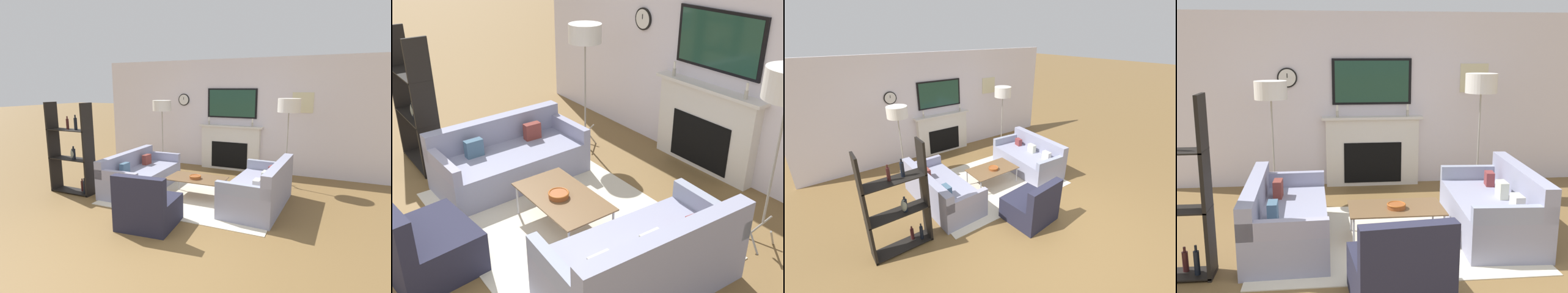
% 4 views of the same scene
% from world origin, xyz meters
% --- Properties ---
extents(fireplace_wall, '(7.16, 0.28, 2.70)m').
position_xyz_m(fireplace_wall, '(0.00, 4.32, 1.23)').
color(fireplace_wall, silver).
rests_on(fireplace_wall, ground_plane).
extents(area_rug, '(3.03, 2.16, 0.01)m').
position_xyz_m(area_rug, '(0.00, 2.07, 0.01)').
color(area_rug, beige).
rests_on(area_rug, ground_plane).
extents(couch_left, '(0.91, 1.83, 0.72)m').
position_xyz_m(couch_left, '(-1.21, 2.07, 0.26)').
color(couch_left, '#9092AC').
rests_on(couch_left, ground_plane).
extents(couch_right, '(0.95, 1.74, 0.80)m').
position_xyz_m(couch_right, '(1.21, 2.07, 0.29)').
color(couch_right, '#9092AC').
rests_on(couch_right, ground_plane).
extents(armchair, '(0.85, 0.83, 0.83)m').
position_xyz_m(armchair, '(-0.13, 0.66, 0.27)').
color(armchair, '#242437').
rests_on(armchair, ground_plane).
extents(coffee_table, '(1.07, 0.61, 0.38)m').
position_xyz_m(coffee_table, '(0.05, 2.03, 0.36)').
color(coffee_table, brown).
rests_on(coffee_table, ground_plane).
extents(decorative_bowl, '(0.22, 0.22, 0.06)m').
position_xyz_m(decorative_bowl, '(0.04, 1.98, 0.42)').
color(decorative_bowl, '#994C22').
rests_on(decorative_bowl, coffee_table).
extents(floor_lamp_left, '(0.44, 0.44, 1.73)m').
position_xyz_m(floor_lamp_left, '(-1.45, 3.41, 1.57)').
color(floor_lamp_left, '#9E998E').
rests_on(floor_lamp_left, ground_plane).
extents(floor_lamp_right, '(0.44, 0.44, 1.81)m').
position_xyz_m(floor_lamp_right, '(1.45, 3.41, 1.65)').
color(floor_lamp_right, '#9E998E').
rests_on(floor_lamp_right, ground_plane).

